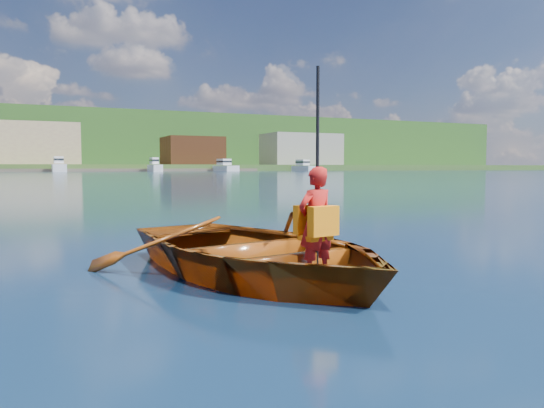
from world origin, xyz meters
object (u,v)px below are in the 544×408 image
(child_paddler, at_px, (316,222))
(rowboat, at_px, (254,251))
(dock, at_px, (48,170))
(marina_yachts, at_px, (80,166))

(child_paddler, bearing_deg, rowboat, 111.57)
(rowboat, relative_size, child_paddler, 2.15)
(rowboat, distance_m, child_paddler, 0.99)
(rowboat, distance_m, dock, 147.03)
(rowboat, bearing_deg, dock, 89.55)
(dock, height_order, marina_yachts, marina_yachts)
(child_paddler, distance_m, marina_yachts, 143.42)
(child_paddler, xyz_separation_m, marina_yachts, (8.44, 143.17, 0.70))
(rowboat, relative_size, dock, 0.03)
(child_paddler, bearing_deg, dock, 89.69)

